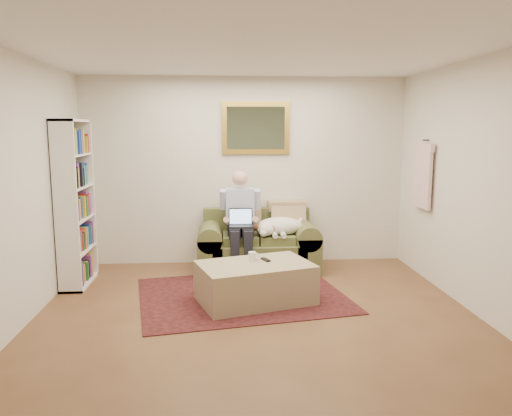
{
  "coord_description": "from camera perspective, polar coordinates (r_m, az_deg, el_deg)",
  "views": [
    {
      "loc": [
        -0.35,
        -4.48,
        1.89
      ],
      "look_at": [
        0.07,
        1.41,
        0.95
      ],
      "focal_mm": 35.0,
      "sensor_mm": 36.0,
      "label": 1
    }
  ],
  "objects": [
    {
      "name": "ottoman",
      "position": [
        5.53,
        -0.09,
        -8.53
      ],
      "size": [
        1.37,
        1.08,
        0.44
      ],
      "primitive_type": "cube",
      "rotation": [
        0.0,
        0.0,
        0.3
      ],
      "color": "tan",
      "rests_on": "room_shell"
    },
    {
      "name": "bookshelf",
      "position": [
        6.39,
        -19.99,
        0.49
      ],
      "size": [
        0.28,
        0.8,
        2.0
      ],
      "primitive_type": null,
      "color": "white",
      "rests_on": "room_shell"
    },
    {
      "name": "laptop",
      "position": [
        6.45,
        -1.75,
        -1.55
      ],
      "size": [
        0.31,
        0.25,
        0.22
      ],
      "color": "black",
      "rests_on": "seated_man"
    },
    {
      "name": "sofa",
      "position": [
        6.75,
        0.23,
        -4.78
      ],
      "size": [
        1.6,
        0.81,
        0.96
      ],
      "color": "brown",
      "rests_on": "room_shell"
    },
    {
      "name": "sleeping_dog",
      "position": [
        6.63,
        2.76,
        -2.08
      ],
      "size": [
        0.66,
        0.41,
        0.24
      ],
      "primitive_type": null,
      "color": "white",
      "rests_on": "sofa"
    },
    {
      "name": "coffee_mug",
      "position": [
        5.57,
        -0.44,
        -5.54
      ],
      "size": [
        0.08,
        0.08,
        0.1
      ],
      "primitive_type": "cylinder",
      "color": "white",
      "rests_on": "ottoman"
    },
    {
      "name": "room_shell",
      "position": [
        4.88,
        0.02,
        2.12
      ],
      "size": [
        4.51,
        5.0,
        2.61
      ],
      "color": "brown",
      "rests_on": "ground"
    },
    {
      "name": "seated_man",
      "position": [
        6.51,
        -1.77,
        -1.73
      ],
      "size": [
        0.53,
        0.75,
        1.34
      ],
      "primitive_type": null,
      "color": "#8C97D8",
      "rests_on": "sofa"
    },
    {
      "name": "rug",
      "position": [
        5.8,
        -1.63,
        -9.92
      ],
      "size": [
        2.56,
        2.19,
        0.01
      ],
      "primitive_type": "cube",
      "rotation": [
        0.0,
        0.0,
        0.18
      ],
      "color": "black",
      "rests_on": "room_shell"
    },
    {
      "name": "tv_remote",
      "position": [
        5.59,
        1.11,
        -5.92
      ],
      "size": [
        0.1,
        0.16,
        0.02
      ],
      "primitive_type": "cube",
      "rotation": [
        0.0,
        0.0,
        0.39
      ],
      "color": "black",
      "rests_on": "ottoman"
    },
    {
      "name": "hanging_shirt",
      "position": [
        6.61,
        18.52,
        3.9
      ],
      "size": [
        0.06,
        0.52,
        0.9
      ],
      "primitive_type": null,
      "color": "beige",
      "rests_on": "room_shell"
    },
    {
      "name": "wall_mirror",
      "position": [
        6.97,
        -0.02,
        9.13
      ],
      "size": [
        0.94,
        0.04,
        0.72
      ],
      "color": "gold",
      "rests_on": "room_shell"
    }
  ]
}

